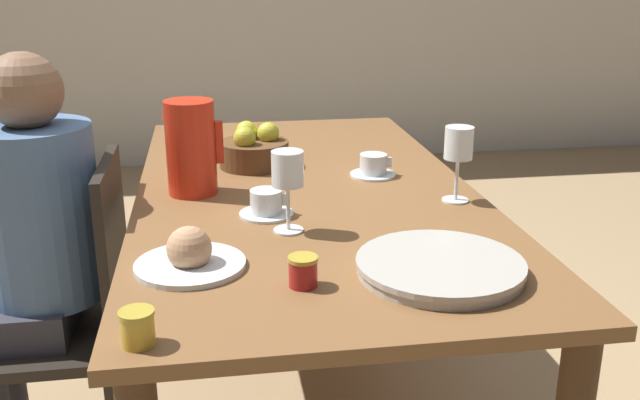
% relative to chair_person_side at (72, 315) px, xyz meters
% --- Properties ---
extents(dining_table, '(0.91, 1.72, 0.78)m').
position_rel_chair_person_side_xyz_m(dining_table, '(0.64, 0.06, 0.20)').
color(dining_table, brown).
rests_on(dining_table, ground_plane).
extents(chair_person_side, '(0.42, 0.42, 0.89)m').
position_rel_chair_person_side_xyz_m(chair_person_side, '(0.00, 0.00, 0.00)').
color(chair_person_side, black).
rests_on(chair_person_side, ground_plane).
extents(person_seated, '(0.39, 0.41, 1.16)m').
position_rel_chair_person_side_xyz_m(person_seated, '(-0.09, 0.03, 0.21)').
color(person_seated, '#33333D').
rests_on(person_seated, ground_plane).
extents(red_pitcher, '(0.16, 0.13, 0.25)m').
position_rel_chair_person_side_xyz_m(red_pitcher, '(0.34, 0.06, 0.43)').
color(red_pitcher, red).
rests_on(red_pitcher, dining_table).
extents(wine_glass_water, '(0.07, 0.07, 0.20)m').
position_rel_chair_person_side_xyz_m(wine_glass_water, '(1.01, -0.12, 0.45)').
color(wine_glass_water, white).
rests_on(wine_glass_water, dining_table).
extents(wine_glass_juice, '(0.07, 0.07, 0.19)m').
position_rel_chair_person_side_xyz_m(wine_glass_juice, '(0.56, -0.27, 0.44)').
color(wine_glass_juice, white).
rests_on(wine_glass_juice, dining_table).
extents(teacup_near_person, '(0.13, 0.13, 0.06)m').
position_rel_chair_person_side_xyz_m(teacup_near_person, '(0.51, -0.15, 0.33)').
color(teacup_near_person, silver).
rests_on(teacup_near_person, dining_table).
extents(teacup_across, '(0.13, 0.13, 0.06)m').
position_rel_chair_person_side_xyz_m(teacup_across, '(0.85, 0.14, 0.33)').
color(teacup_across, silver).
rests_on(teacup_across, dining_table).
extents(serving_tray, '(0.33, 0.33, 0.03)m').
position_rel_chair_person_side_xyz_m(serving_tray, '(0.83, -0.55, 0.32)').
color(serving_tray, '#B7B2A8').
rests_on(serving_tray, dining_table).
extents(bread_plate, '(0.23, 0.23, 0.09)m').
position_rel_chair_person_side_xyz_m(bread_plate, '(0.34, -0.44, 0.33)').
color(bread_plate, silver).
rests_on(bread_plate, dining_table).
extents(jam_jar_amber, '(0.06, 0.06, 0.06)m').
position_rel_chair_person_side_xyz_m(jam_jar_amber, '(0.26, -0.73, 0.34)').
color(jam_jar_amber, gold).
rests_on(jam_jar_amber, dining_table).
extents(jam_jar_red, '(0.06, 0.06, 0.06)m').
position_rel_chair_person_side_xyz_m(jam_jar_red, '(0.55, -0.56, 0.34)').
color(jam_jar_red, '#A81E1E').
rests_on(jam_jar_red, dining_table).
extents(fruit_bowl, '(0.21, 0.21, 0.13)m').
position_rel_chair_person_side_xyz_m(fruit_bowl, '(0.52, 0.30, 0.36)').
color(fruit_bowl, brown).
rests_on(fruit_bowl, dining_table).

